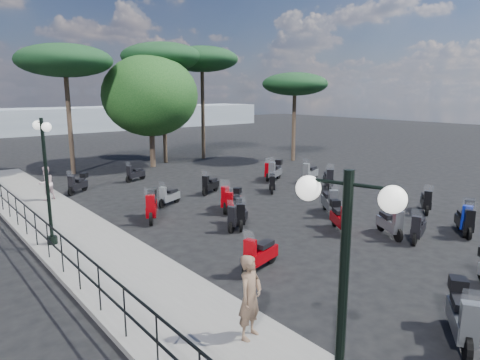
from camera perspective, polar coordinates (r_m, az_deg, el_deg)
ground at (r=17.26m, az=2.59°, el=-5.35°), size 120.00×120.00×0.00m
sidewalk at (r=16.73m, az=-21.77°, el=-6.48°), size 3.00×30.00×0.15m
railing at (r=16.02m, az=-26.21°, el=-4.58°), size 0.04×26.04×1.10m
lamp_post_0 at (r=5.24m, az=13.36°, el=-18.00°), size 0.56×1.17×4.10m
lamp_post_1 at (r=14.93m, az=-24.42°, el=0.77°), size 0.33×1.21×4.11m
woman at (r=8.87m, az=1.36°, el=-15.31°), size 0.74×0.61×1.75m
pedestrian_far at (r=21.52m, az=-24.45°, el=-0.40°), size 0.93×0.83×1.57m
scooter_0 at (r=10.20m, az=27.49°, el=-15.88°), size 1.63×1.20×1.48m
scooter_1 at (r=12.44m, az=2.63°, el=-9.94°), size 1.68×0.71×1.36m
scooter_2 at (r=16.26m, az=-0.13°, el=-4.58°), size 1.04×1.46×1.32m
scooter_3 at (r=17.41m, az=-11.71°, el=-3.50°), size 1.13×1.69×1.49m
scooter_4 at (r=23.13m, az=-20.80°, el=-0.51°), size 1.33×1.07×1.24m
scooter_6 at (r=16.16m, az=13.20°, el=-4.92°), size 1.10×1.53×1.38m
scooter_7 at (r=16.02m, az=-0.40°, el=-5.08°), size 1.42×0.87×1.24m
scooter_8 at (r=18.27m, az=-0.90°, el=-2.86°), size 1.36×0.98×1.23m
scooter_9 at (r=19.56m, az=-9.44°, el=-2.19°), size 1.41×0.77×1.19m
scooter_10 at (r=25.24m, az=-13.81°, el=0.78°), size 1.46×0.73×1.21m
scooter_12 at (r=15.96m, az=22.64°, el=-6.02°), size 1.55×0.75×1.28m
scooter_13 at (r=18.31m, az=11.87°, el=-2.93°), size 1.20×1.55×1.47m
scooter_14 at (r=18.50m, az=-1.78°, el=-2.52°), size 1.36×1.43×1.48m
scooter_15 at (r=21.57m, az=-4.01°, el=-0.69°), size 1.46×0.86×1.26m
scooter_16 at (r=17.38m, az=27.79°, el=-5.01°), size 1.38×1.13×1.34m
scooter_17 at (r=17.67m, az=28.06°, el=-4.49°), size 1.75×0.89×1.45m
scooter_18 at (r=16.11m, az=19.40°, el=-5.53°), size 0.97×1.53×1.35m
scooter_19 at (r=21.94m, az=4.30°, el=-0.46°), size 1.12×1.18×1.18m
scooter_20 at (r=25.04m, az=3.85°, el=1.11°), size 1.36×1.16×1.34m
scooter_21 at (r=24.71m, az=4.72°, el=1.19°), size 1.71×1.11×1.49m
scooter_24 at (r=19.85m, az=23.56°, el=-2.69°), size 1.45×1.01×1.32m
scooter_25 at (r=22.97m, az=11.69°, el=0.05°), size 1.34×1.42×1.47m
scooter_26 at (r=24.65m, az=9.31°, el=0.89°), size 1.75×0.81×1.44m
broadleaf_tree at (r=29.56m, az=-11.88°, el=10.93°), size 6.33×6.33×7.48m
pine_0 at (r=31.28m, az=-10.36°, el=15.79°), size 5.65×5.65×8.40m
pine_1 at (r=32.78m, az=-5.09°, el=15.69°), size 5.35×5.35×8.34m
pine_2 at (r=28.37m, az=-22.34°, el=14.46°), size 5.62×5.62×7.85m
pine_3 at (r=31.89m, az=7.33°, el=12.52°), size 4.76×4.76×6.43m
distant_hills at (r=58.49m, az=-28.22°, el=6.85°), size 70.00×8.00×3.00m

